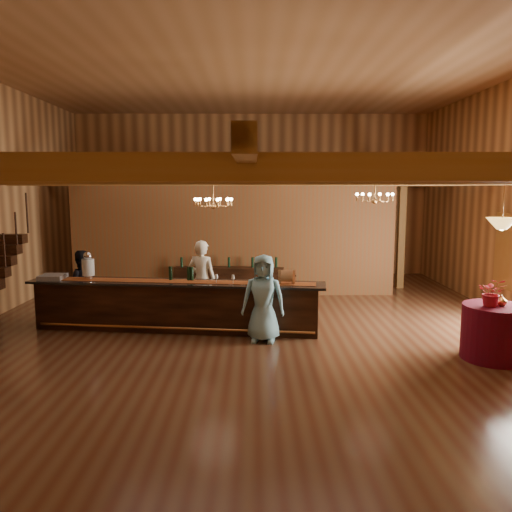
{
  "coord_description": "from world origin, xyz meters",
  "views": [
    {
      "loc": [
        0.06,
        -10.38,
        3.0
      ],
      "look_at": [
        0.12,
        0.74,
        1.48
      ],
      "focal_mm": 35.0,
      "sensor_mm": 36.0,
      "label": 1
    }
  ],
  "objects_px": {
    "backbar_shelf": "(229,282)",
    "pendant_lamp": "(502,223)",
    "chandelier_left": "(213,202)",
    "guest": "(263,298)",
    "floor_plant": "(313,272)",
    "round_table": "(495,332)",
    "tasting_bar": "(176,305)",
    "staff_second": "(81,285)",
    "beverage_dispenser": "(88,266)",
    "bartender": "(202,280)",
    "raffle_drum": "(287,276)",
    "chandelier_right": "(375,197)"
  },
  "relations": [
    {
      "from": "backbar_shelf",
      "to": "pendant_lamp",
      "type": "distance_m",
      "value": 7.33
    },
    {
      "from": "chandelier_left",
      "to": "guest",
      "type": "bearing_deg",
      "value": -46.04
    },
    {
      "from": "pendant_lamp",
      "to": "guest",
      "type": "height_order",
      "value": "pendant_lamp"
    },
    {
      "from": "guest",
      "to": "floor_plant",
      "type": "distance_m",
      "value": 4.89
    },
    {
      "from": "round_table",
      "to": "guest",
      "type": "height_order",
      "value": "guest"
    },
    {
      "from": "round_table",
      "to": "tasting_bar",
      "type": "bearing_deg",
      "value": 162.46
    },
    {
      "from": "staff_second",
      "to": "floor_plant",
      "type": "bearing_deg",
      "value": -175.3
    },
    {
      "from": "beverage_dispenser",
      "to": "backbar_shelf",
      "type": "bearing_deg",
      "value": 45.1
    },
    {
      "from": "backbar_shelf",
      "to": "staff_second",
      "type": "height_order",
      "value": "staff_second"
    },
    {
      "from": "bartender",
      "to": "staff_second",
      "type": "bearing_deg",
      "value": 17.33
    },
    {
      "from": "raffle_drum",
      "to": "chandelier_right",
      "type": "height_order",
      "value": "chandelier_right"
    },
    {
      "from": "floor_plant",
      "to": "backbar_shelf",
      "type": "bearing_deg",
      "value": -164.89
    },
    {
      "from": "round_table",
      "to": "guest",
      "type": "bearing_deg",
      "value": 165.2
    },
    {
      "from": "guest",
      "to": "chandelier_right",
      "type": "bearing_deg",
      "value": 35.12
    },
    {
      "from": "staff_second",
      "to": "guest",
      "type": "xyz_separation_m",
      "value": [
        4.12,
        -1.62,
        0.06
      ]
    },
    {
      "from": "backbar_shelf",
      "to": "guest",
      "type": "relative_size",
      "value": 1.74
    },
    {
      "from": "staff_second",
      "to": "floor_plant",
      "type": "xyz_separation_m",
      "value": [
        5.66,
        3.01,
        -0.19
      ]
    },
    {
      "from": "backbar_shelf",
      "to": "tasting_bar",
      "type": "bearing_deg",
      "value": -98.46
    },
    {
      "from": "beverage_dispenser",
      "to": "pendant_lamp",
      "type": "distance_m",
      "value": 8.18
    },
    {
      "from": "raffle_drum",
      "to": "floor_plant",
      "type": "bearing_deg",
      "value": 75.81
    },
    {
      "from": "tasting_bar",
      "to": "bartender",
      "type": "height_order",
      "value": "bartender"
    },
    {
      "from": "chandelier_left",
      "to": "backbar_shelf",
      "type": "bearing_deg",
      "value": 86.47
    },
    {
      "from": "tasting_bar",
      "to": "beverage_dispenser",
      "type": "height_order",
      "value": "beverage_dispenser"
    },
    {
      "from": "beverage_dispenser",
      "to": "round_table",
      "type": "xyz_separation_m",
      "value": [
        7.82,
        -2.15,
        -0.85
      ]
    },
    {
      "from": "backbar_shelf",
      "to": "bartender",
      "type": "distance_m",
      "value": 2.43
    },
    {
      "from": "staff_second",
      "to": "backbar_shelf",
      "type": "bearing_deg",
      "value": -167.36
    },
    {
      "from": "backbar_shelf",
      "to": "guest",
      "type": "xyz_separation_m",
      "value": [
        0.86,
        -3.98,
        0.44
      ]
    },
    {
      "from": "backbar_shelf",
      "to": "floor_plant",
      "type": "distance_m",
      "value": 2.5
    },
    {
      "from": "floor_plant",
      "to": "bartender",
      "type": "bearing_deg",
      "value": -134.39
    },
    {
      "from": "tasting_bar",
      "to": "guest",
      "type": "bearing_deg",
      "value": -16.28
    },
    {
      "from": "tasting_bar",
      "to": "bartender",
      "type": "xyz_separation_m",
      "value": [
        0.47,
        0.87,
        0.39
      ]
    },
    {
      "from": "chandelier_left",
      "to": "pendant_lamp",
      "type": "xyz_separation_m",
      "value": [
        5.1,
        -2.15,
        -0.31
      ]
    },
    {
      "from": "raffle_drum",
      "to": "chandelier_left",
      "type": "relative_size",
      "value": 0.43
    },
    {
      "from": "round_table",
      "to": "bartender",
      "type": "height_order",
      "value": "bartender"
    },
    {
      "from": "bartender",
      "to": "guest",
      "type": "bearing_deg",
      "value": 146.2
    },
    {
      "from": "round_table",
      "to": "beverage_dispenser",
      "type": "bearing_deg",
      "value": 164.61
    },
    {
      "from": "round_table",
      "to": "pendant_lamp",
      "type": "height_order",
      "value": "pendant_lamp"
    },
    {
      "from": "tasting_bar",
      "to": "round_table",
      "type": "height_order",
      "value": "tasting_bar"
    },
    {
      "from": "staff_second",
      "to": "floor_plant",
      "type": "distance_m",
      "value": 6.42
    },
    {
      "from": "guest",
      "to": "floor_plant",
      "type": "bearing_deg",
      "value": 80.36
    },
    {
      "from": "tasting_bar",
      "to": "pendant_lamp",
      "type": "distance_m",
      "value": 6.46
    },
    {
      "from": "chandelier_right",
      "to": "bartender",
      "type": "xyz_separation_m",
      "value": [
        -3.79,
        0.46,
        -1.9
      ]
    },
    {
      "from": "staff_second",
      "to": "floor_plant",
      "type": "height_order",
      "value": "staff_second"
    },
    {
      "from": "guest",
      "to": "bartender",
      "type": "bearing_deg",
      "value": 138.36
    },
    {
      "from": "chandelier_right",
      "to": "beverage_dispenser",
      "type": "bearing_deg",
      "value": -178.91
    },
    {
      "from": "tasting_bar",
      "to": "chandelier_right",
      "type": "xyz_separation_m",
      "value": [
        4.25,
        0.41,
        2.28
      ]
    },
    {
      "from": "raffle_drum",
      "to": "chandelier_left",
      "type": "bearing_deg",
      "value": 157.75
    },
    {
      "from": "chandelier_right",
      "to": "floor_plant",
      "type": "xyz_separation_m",
      "value": [
        -0.87,
        3.44,
        -2.2
      ]
    },
    {
      "from": "backbar_shelf",
      "to": "guest",
      "type": "distance_m",
      "value": 4.1
    },
    {
      "from": "raffle_drum",
      "to": "chandelier_left",
      "type": "height_order",
      "value": "chandelier_left"
    }
  ]
}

